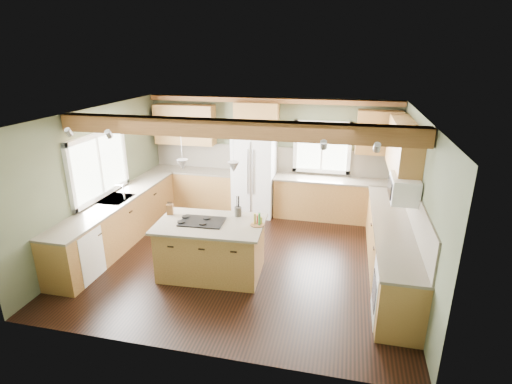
# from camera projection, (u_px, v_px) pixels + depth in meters

# --- Properties ---
(floor) EXTENTS (5.60, 5.60, 0.00)m
(floor) POSITION_uv_depth(u_px,v_px,m) (244.00, 258.00, 7.26)
(floor) COLOR black
(floor) RESTS_ON ground
(ceiling) EXTENTS (5.60, 5.60, 0.00)m
(ceiling) POSITION_uv_depth(u_px,v_px,m) (242.00, 114.00, 6.39)
(ceiling) COLOR silver
(ceiling) RESTS_ON wall_back
(wall_back) EXTENTS (5.60, 0.00, 5.60)m
(wall_back) POSITION_uv_depth(u_px,v_px,m) (271.00, 155.00, 9.12)
(wall_back) COLOR #4A5038
(wall_back) RESTS_ON ground
(wall_left) EXTENTS (0.00, 5.00, 5.00)m
(wall_left) POSITION_uv_depth(u_px,v_px,m) (98.00, 179.00, 7.41)
(wall_left) COLOR #4A5038
(wall_left) RESTS_ON ground
(wall_right) EXTENTS (0.00, 5.00, 5.00)m
(wall_right) POSITION_uv_depth(u_px,v_px,m) (416.00, 203.00, 6.24)
(wall_right) COLOR #4A5038
(wall_right) RESTS_ON ground
(ceiling_beam) EXTENTS (5.55, 0.26, 0.26)m
(ceiling_beam) POSITION_uv_depth(u_px,v_px,m) (232.00, 129.00, 5.87)
(ceiling_beam) COLOR brown
(ceiling_beam) RESTS_ON ceiling
(soffit_trim) EXTENTS (5.55, 0.20, 0.10)m
(soffit_trim) POSITION_uv_depth(u_px,v_px,m) (271.00, 100.00, 8.61)
(soffit_trim) COLOR brown
(soffit_trim) RESTS_ON ceiling
(backsplash_back) EXTENTS (5.58, 0.03, 0.58)m
(backsplash_back) POSITION_uv_depth(u_px,v_px,m) (271.00, 159.00, 9.14)
(backsplash_back) COLOR brown
(backsplash_back) RESTS_ON wall_back
(backsplash_right) EXTENTS (0.03, 3.70, 0.58)m
(backsplash_right) POSITION_uv_depth(u_px,v_px,m) (414.00, 208.00, 6.32)
(backsplash_right) COLOR brown
(backsplash_right) RESTS_ON wall_right
(base_cab_back_left) EXTENTS (2.02, 0.60, 0.88)m
(base_cab_back_left) POSITION_uv_depth(u_px,v_px,m) (194.00, 189.00, 9.51)
(base_cab_back_left) COLOR brown
(base_cab_back_left) RESTS_ON floor
(counter_back_left) EXTENTS (2.06, 0.64, 0.04)m
(counter_back_left) POSITION_uv_depth(u_px,v_px,m) (193.00, 170.00, 9.36)
(counter_back_left) COLOR brown
(counter_back_left) RESTS_ON base_cab_back_left
(base_cab_back_right) EXTENTS (2.62, 0.60, 0.88)m
(base_cab_back_right) POSITION_uv_depth(u_px,v_px,m) (334.00, 200.00, 8.82)
(base_cab_back_right) COLOR brown
(base_cab_back_right) RESTS_ON floor
(counter_back_right) EXTENTS (2.66, 0.64, 0.04)m
(counter_back_right) POSITION_uv_depth(u_px,v_px,m) (335.00, 180.00, 8.67)
(counter_back_right) COLOR brown
(counter_back_right) RESTS_ON base_cab_back_right
(base_cab_left) EXTENTS (0.60, 3.70, 0.88)m
(base_cab_left) POSITION_uv_depth(u_px,v_px,m) (119.00, 222.00, 7.68)
(base_cab_left) COLOR brown
(base_cab_left) RESTS_ON floor
(counter_left) EXTENTS (0.64, 3.74, 0.04)m
(counter_left) POSITION_uv_depth(u_px,v_px,m) (116.00, 200.00, 7.53)
(counter_left) COLOR brown
(counter_left) RESTS_ON base_cab_left
(base_cab_right) EXTENTS (0.60, 3.70, 0.88)m
(base_cab_right) POSITION_uv_depth(u_px,v_px,m) (390.00, 249.00, 6.63)
(base_cab_right) COLOR brown
(base_cab_right) RESTS_ON floor
(counter_right) EXTENTS (0.64, 3.74, 0.04)m
(counter_right) POSITION_uv_depth(u_px,v_px,m) (393.00, 224.00, 6.48)
(counter_right) COLOR brown
(counter_right) RESTS_ON base_cab_right
(upper_cab_back_left) EXTENTS (1.40, 0.35, 0.90)m
(upper_cab_back_left) POSITION_uv_depth(u_px,v_px,m) (185.00, 125.00, 9.16)
(upper_cab_back_left) COLOR brown
(upper_cab_back_left) RESTS_ON wall_back
(upper_cab_over_fridge) EXTENTS (0.96, 0.35, 0.70)m
(upper_cab_over_fridge) POSITION_uv_depth(u_px,v_px,m) (256.00, 118.00, 8.74)
(upper_cab_over_fridge) COLOR brown
(upper_cab_over_fridge) RESTS_ON wall_back
(upper_cab_right) EXTENTS (0.35, 2.20, 0.90)m
(upper_cab_right) POSITION_uv_depth(u_px,v_px,m) (403.00, 149.00, 6.88)
(upper_cab_right) COLOR brown
(upper_cab_right) RESTS_ON wall_right
(upper_cab_back_corner) EXTENTS (0.90, 0.35, 0.90)m
(upper_cab_back_corner) POSITION_uv_depth(u_px,v_px,m) (379.00, 133.00, 8.26)
(upper_cab_back_corner) COLOR brown
(upper_cab_back_corner) RESTS_ON wall_back
(window_left) EXTENTS (0.04, 1.60, 1.05)m
(window_left) POSITION_uv_depth(u_px,v_px,m) (98.00, 166.00, 7.37)
(window_left) COLOR white
(window_left) RESTS_ON wall_left
(window_back) EXTENTS (1.10, 0.04, 1.00)m
(window_back) POSITION_uv_depth(u_px,v_px,m) (322.00, 147.00, 8.78)
(window_back) COLOR white
(window_back) RESTS_ON wall_back
(sink) EXTENTS (0.50, 0.65, 0.03)m
(sink) POSITION_uv_depth(u_px,v_px,m) (116.00, 199.00, 7.53)
(sink) COLOR #262628
(sink) RESTS_ON counter_left
(faucet) EXTENTS (0.02, 0.02, 0.28)m
(faucet) POSITION_uv_depth(u_px,v_px,m) (124.00, 193.00, 7.44)
(faucet) COLOR #B2B2B7
(faucet) RESTS_ON sink
(dishwasher) EXTENTS (0.60, 0.60, 0.84)m
(dishwasher) POSITION_uv_depth(u_px,v_px,m) (77.00, 254.00, 6.49)
(dishwasher) COLOR white
(dishwasher) RESTS_ON floor
(oven) EXTENTS (0.60, 0.72, 0.84)m
(oven) POSITION_uv_depth(u_px,v_px,m) (397.00, 293.00, 5.45)
(oven) COLOR white
(oven) RESTS_ON floor
(microwave) EXTENTS (0.40, 0.70, 0.38)m
(microwave) POSITION_uv_depth(u_px,v_px,m) (404.00, 188.00, 6.15)
(microwave) COLOR white
(microwave) RESTS_ON wall_right
(pendant_left) EXTENTS (0.18, 0.18, 0.16)m
(pendant_left) POSITION_uv_depth(u_px,v_px,m) (183.00, 165.00, 6.21)
(pendant_left) COLOR #B2B2B7
(pendant_left) RESTS_ON ceiling
(pendant_right) EXTENTS (0.18, 0.18, 0.16)m
(pendant_right) POSITION_uv_depth(u_px,v_px,m) (234.00, 167.00, 6.08)
(pendant_right) COLOR #B2B2B7
(pendant_right) RESTS_ON ceiling
(refrigerator) EXTENTS (0.90, 0.74, 1.80)m
(refrigerator) POSITION_uv_depth(u_px,v_px,m) (254.00, 176.00, 8.97)
(refrigerator) COLOR white
(refrigerator) RESTS_ON floor
(island) EXTENTS (1.68, 1.09, 0.88)m
(island) POSITION_uv_depth(u_px,v_px,m) (211.00, 249.00, 6.63)
(island) COLOR brown
(island) RESTS_ON floor
(island_top) EXTENTS (1.80, 1.20, 0.04)m
(island_top) POSITION_uv_depth(u_px,v_px,m) (210.00, 224.00, 6.48)
(island_top) COLOR brown
(island_top) RESTS_ON island
(cooktop) EXTENTS (0.73, 0.51, 0.02)m
(cooktop) POSITION_uv_depth(u_px,v_px,m) (202.00, 222.00, 6.49)
(cooktop) COLOR black
(cooktop) RESTS_ON island_top
(knife_block) EXTENTS (0.12, 0.10, 0.18)m
(knife_block) POSITION_uv_depth(u_px,v_px,m) (170.00, 209.00, 6.78)
(knife_block) COLOR brown
(knife_block) RESTS_ON island_top
(utensil_crock) EXTENTS (0.14, 0.14, 0.16)m
(utensil_crock) POSITION_uv_depth(u_px,v_px,m) (238.00, 212.00, 6.71)
(utensil_crock) COLOR #413C34
(utensil_crock) RESTS_ON island_top
(bottle_tray) EXTENTS (0.26, 0.26, 0.21)m
(bottle_tray) POSITION_uv_depth(u_px,v_px,m) (257.00, 219.00, 6.35)
(bottle_tray) COLOR brown
(bottle_tray) RESTS_ON island_top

